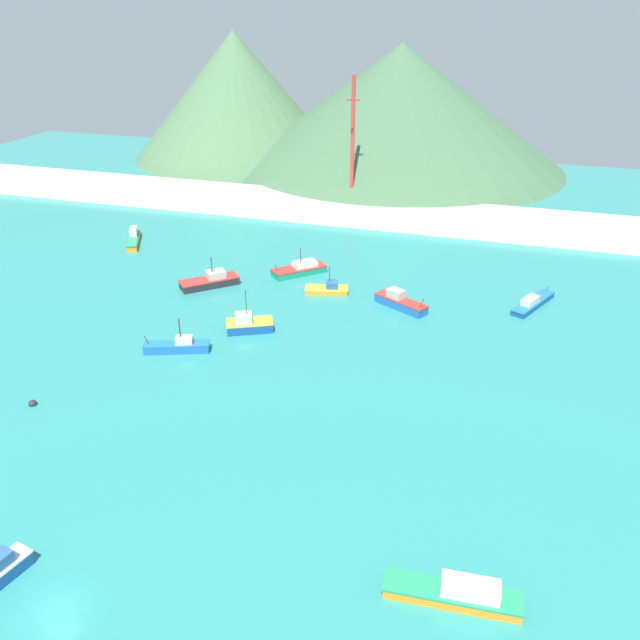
# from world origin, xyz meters

# --- Properties ---
(ground) EXTENTS (260.00, 280.00, 0.50)m
(ground) POSITION_xyz_m (0.00, 30.00, -0.25)
(ground) COLOR teal
(fishing_boat_0) EXTENTS (11.20, 3.20, 2.22)m
(fishing_boat_0) POSITION_xyz_m (30.01, 10.32, 0.81)
(fishing_boat_0) COLOR orange
(fishing_boat_0) RESTS_ON ground
(fishing_boat_1) EXTENTS (9.02, 6.39, 3.05)m
(fishing_boat_1) POSITION_xyz_m (15.35, 63.13, 0.96)
(fishing_boat_1) COLOR #1E5BA8
(fishing_boat_1) RESTS_ON ground
(fishing_boat_2) EXTENTS (9.27, 9.00, 5.02)m
(fishing_boat_2) POSITION_xyz_m (-16.37, 62.27, 0.89)
(fishing_boat_2) COLOR #232328
(fishing_boat_2) RESTS_ON ground
(fishing_boat_3) EXTENTS (9.05, 8.87, 4.61)m
(fishing_boat_3) POSITION_xyz_m (-3.84, 71.65, 0.81)
(fishing_boat_3) COLOR #198466
(fishing_boat_3) RESTS_ON ground
(fishing_boat_5) EXTENTS (6.54, 10.84, 1.91)m
(fishing_boat_5) POSITION_xyz_m (34.96, 69.51, 0.66)
(fishing_boat_5) COLOR #14478C
(fishing_boat_5) RESTS_ON ground
(fishing_boat_6) EXTENTS (9.01, 4.90, 4.98)m
(fishing_boat_6) POSITION_xyz_m (-10.92, 40.62, 0.79)
(fishing_boat_6) COLOR #1E5BA8
(fishing_boat_6) RESTS_ON ground
(fishing_boat_8) EXTENTS (6.57, 10.50, 2.66)m
(fishing_boat_8) POSITION_xyz_m (-39.77, 77.06, 0.91)
(fishing_boat_8) COLOR orange
(fishing_boat_8) RESTS_ON ground
(fishing_boat_9) EXTENTS (7.38, 5.76, 6.36)m
(fishing_boat_9) POSITION_xyz_m (-4.11, 49.21, 0.98)
(fishing_boat_9) COLOR #14478C
(fishing_boat_9) RESTS_ON ground
(fishing_boat_12) EXTENTS (7.41, 4.32, 4.59)m
(fishing_boat_12) POSITION_xyz_m (3.02, 65.27, 0.67)
(fishing_boat_12) COLOR orange
(fishing_boat_12) RESTS_ON ground
(buoy_1) EXTENTS (0.97, 0.97, 0.97)m
(buoy_1) POSITION_xyz_m (-21.20, 23.88, 0.17)
(buoy_1) COLOR #232328
(buoy_1) RESTS_ON ground
(beach_strip) EXTENTS (247.00, 21.75, 1.20)m
(beach_strip) POSITION_xyz_m (0.00, 108.87, 0.60)
(beach_strip) COLOR beige
(beach_strip) RESTS_ON ground
(hill_west) EXTENTS (60.40, 60.40, 34.65)m
(hill_west) POSITION_xyz_m (-50.01, 152.43, 17.32)
(hill_west) COLOR #476B47
(hill_west) RESTS_ON ground
(hill_central) EXTENTS (90.88, 90.88, 32.17)m
(hill_central) POSITION_xyz_m (-2.89, 153.97, 16.08)
(hill_central) COLOR #3D6042
(hill_central) RESTS_ON ground
(radio_tower) EXTENTS (2.82, 2.26, 28.23)m
(radio_tower) POSITION_xyz_m (-5.82, 114.61, 14.39)
(radio_tower) COLOR #B7332D
(radio_tower) RESTS_ON ground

